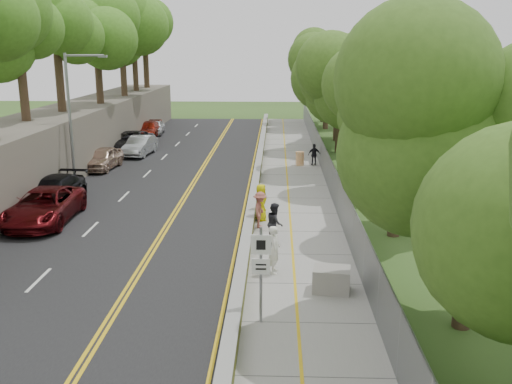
{
  "coord_description": "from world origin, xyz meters",
  "views": [
    {
      "loc": [
        1.49,
        -19.15,
        8.37
      ],
      "look_at": [
        0.5,
        8.0,
        1.4
      ],
      "focal_mm": 40.0,
      "sensor_mm": 36.0,
      "label": 1
    }
  ],
  "objects_px": {
    "construction_barrel": "(300,159)",
    "concrete_block": "(332,280)",
    "signpost": "(261,264)",
    "painter_0": "(261,202)",
    "person_far": "(314,155)",
    "car_2": "(44,206)",
    "streetlight": "(73,112)"
  },
  "relations": [
    {
      "from": "concrete_block",
      "to": "painter_0",
      "type": "bearing_deg",
      "value": 108.06
    },
    {
      "from": "construction_barrel",
      "to": "person_far",
      "type": "relative_size",
      "value": 0.64
    },
    {
      "from": "streetlight",
      "to": "person_far",
      "type": "relative_size",
      "value": 5.21
    },
    {
      "from": "painter_0",
      "to": "concrete_block",
      "type": "bearing_deg",
      "value": -178.13
    },
    {
      "from": "signpost",
      "to": "person_far",
      "type": "xyz_separation_m",
      "value": [
        3.15,
        24.26,
        -1.14
      ]
    },
    {
      "from": "streetlight",
      "to": "construction_barrel",
      "type": "xyz_separation_m",
      "value": [
        13.64,
        7.13,
        -4.1
      ]
    },
    {
      "from": "signpost",
      "to": "person_far",
      "type": "relative_size",
      "value": 2.02
    },
    {
      "from": "construction_barrel",
      "to": "person_far",
      "type": "xyz_separation_m",
      "value": [
        1.02,
        0.11,
        0.28
      ]
    },
    {
      "from": "signpost",
      "to": "person_far",
      "type": "height_order",
      "value": "signpost"
    },
    {
      "from": "signpost",
      "to": "car_2",
      "type": "distance_m",
      "value": 14.76
    },
    {
      "from": "signpost",
      "to": "painter_0",
      "type": "distance_m",
      "value": 10.75
    },
    {
      "from": "streetlight",
      "to": "car_2",
      "type": "height_order",
      "value": "streetlight"
    },
    {
      "from": "streetlight",
      "to": "painter_0",
      "type": "height_order",
      "value": "streetlight"
    },
    {
      "from": "car_2",
      "to": "signpost",
      "type": "bearing_deg",
      "value": -44.64
    },
    {
      "from": "painter_0",
      "to": "signpost",
      "type": "bearing_deg",
      "value": 165.41
    },
    {
      "from": "streetlight",
      "to": "signpost",
      "type": "xyz_separation_m",
      "value": [
        11.51,
        -17.02,
        -2.68
      ]
    },
    {
      "from": "signpost",
      "to": "construction_barrel",
      "type": "relative_size",
      "value": 3.15
    },
    {
      "from": "car_2",
      "to": "painter_0",
      "type": "height_order",
      "value": "painter_0"
    },
    {
      "from": "construction_barrel",
      "to": "person_far",
      "type": "height_order",
      "value": "person_far"
    },
    {
      "from": "person_far",
      "to": "car_2",
      "type": "bearing_deg",
      "value": 36.22
    },
    {
      "from": "construction_barrel",
      "to": "concrete_block",
      "type": "height_order",
      "value": "construction_barrel"
    },
    {
      "from": "streetlight",
      "to": "concrete_block",
      "type": "xyz_separation_m",
      "value": [
        13.91,
        -14.6,
        -4.17
      ]
    },
    {
      "from": "construction_barrel",
      "to": "concrete_block",
      "type": "xyz_separation_m",
      "value": [
        0.27,
        -21.73,
        -0.07
      ]
    },
    {
      "from": "concrete_block",
      "to": "car_2",
      "type": "height_order",
      "value": "car_2"
    },
    {
      "from": "concrete_block",
      "to": "car_2",
      "type": "bearing_deg",
      "value": 150.09
    },
    {
      "from": "painter_0",
      "to": "streetlight",
      "type": "bearing_deg",
      "value": 44.42
    },
    {
      "from": "streetlight",
      "to": "concrete_block",
      "type": "distance_m",
      "value": 20.59
    },
    {
      "from": "concrete_block",
      "to": "painter_0",
      "type": "relative_size",
      "value": 0.7
    },
    {
      "from": "streetlight",
      "to": "painter_0",
      "type": "distance_m",
      "value": 13.38
    },
    {
      "from": "painter_0",
      "to": "person_far",
      "type": "distance_m",
      "value": 13.99
    },
    {
      "from": "painter_0",
      "to": "construction_barrel",
      "type": "bearing_deg",
      "value": -26.43
    },
    {
      "from": "car_2",
      "to": "person_far",
      "type": "xyz_separation_m",
      "value": [
        13.94,
        14.25,
        -0.03
      ]
    }
  ]
}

